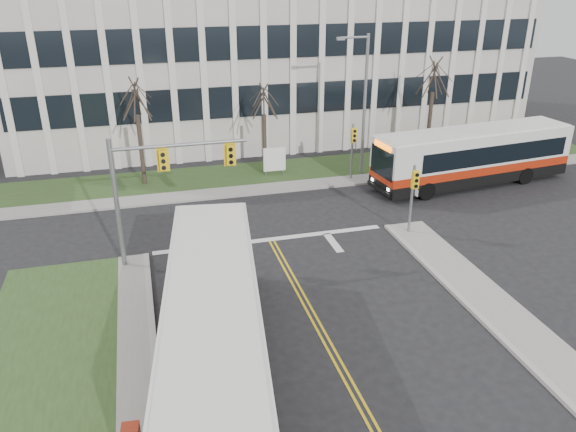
{
  "coord_description": "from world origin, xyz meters",
  "views": [
    {
      "loc": [
        -5.94,
        -17.18,
        12.88
      ],
      "look_at": [
        0.47,
        6.51,
        2.0
      ],
      "focal_mm": 35.0,
      "sensor_mm": 36.0,
      "label": 1
    }
  ],
  "objects_px": {
    "bus_cross": "(472,158)",
    "bus_main": "(214,334)",
    "streetlight": "(362,99)",
    "directory_sign": "(274,160)"
  },
  "relations": [
    {
      "from": "directory_sign",
      "to": "bus_main",
      "type": "height_order",
      "value": "bus_main"
    },
    {
      "from": "directory_sign",
      "to": "bus_cross",
      "type": "distance_m",
      "value": 12.78
    },
    {
      "from": "bus_main",
      "to": "directory_sign",
      "type": "bearing_deg",
      "value": 78.48
    },
    {
      "from": "streetlight",
      "to": "bus_cross",
      "type": "height_order",
      "value": "streetlight"
    },
    {
      "from": "bus_main",
      "to": "bus_cross",
      "type": "bearing_deg",
      "value": 45.92
    },
    {
      "from": "streetlight",
      "to": "directory_sign",
      "type": "distance_m",
      "value": 6.96
    },
    {
      "from": "bus_cross",
      "to": "bus_main",
      "type": "bearing_deg",
      "value": -58.37
    },
    {
      "from": "streetlight",
      "to": "bus_cross",
      "type": "bearing_deg",
      "value": -27.97
    },
    {
      "from": "streetlight",
      "to": "bus_cross",
      "type": "xyz_separation_m",
      "value": [
        6.35,
        -3.37,
        -3.42
      ]
    },
    {
      "from": "streetlight",
      "to": "bus_main",
      "type": "xyz_separation_m",
      "value": [
        -12.33,
        -17.96,
        -3.38
      ]
    }
  ]
}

